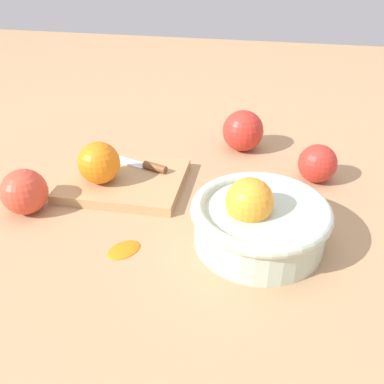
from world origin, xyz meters
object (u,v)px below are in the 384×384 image
knife (140,164)px  apple_front_left_2 (317,164)px  apple_back_right (24,192)px  apple_front_left (243,131)px  bowl (259,220)px  orange_on_board (99,163)px  cutting_board (125,181)px

knife → apple_front_left_2: size_ratio=2.22×
apple_back_right → apple_front_left: 0.43m
apple_back_right → apple_front_left_2: apple_back_right is taller
apple_back_right → apple_front_left_2: bearing=-157.0°
bowl → apple_back_right: 0.37m
apple_front_left → apple_front_left_2: size_ratio=1.21×
orange_on_board → apple_front_left_2: orange_on_board is taller
orange_on_board → apple_back_right: size_ratio=0.98×
cutting_board → orange_on_board: 0.06m
apple_front_left → apple_front_left_2: (-0.14, 0.10, -0.01)m
apple_back_right → apple_front_left_2: size_ratio=1.06×
knife → cutting_board: bearing=68.7°
orange_on_board → apple_front_left_2: bearing=-163.6°
bowl → apple_back_right: size_ratio=2.70×
knife → apple_back_right: bearing=47.0°
apple_back_right → bowl: bearing=179.0°
bowl → orange_on_board: (0.27, -0.09, 0.01)m
knife → apple_front_left: apple_front_left is taller
apple_back_right → apple_front_left: bearing=-136.9°
bowl → cutting_board: bowl is taller
bowl → apple_front_left_2: bowl is taller
bowl → cutting_board: (0.24, -0.12, -0.03)m
apple_back_right → apple_front_left_2: 0.50m
bowl → orange_on_board: bowl is taller
bowl → apple_front_left_2: size_ratio=2.86×
apple_back_right → apple_front_left: apple_front_left is taller
bowl → apple_back_right: bearing=-1.0°
bowl → cutting_board: 0.27m
apple_front_left → bowl: bearing=99.9°
orange_on_board → apple_front_left: 0.30m
cutting_board → apple_front_left: size_ratio=2.49×
cutting_board → apple_front_left_2: apple_front_left_2 is taller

